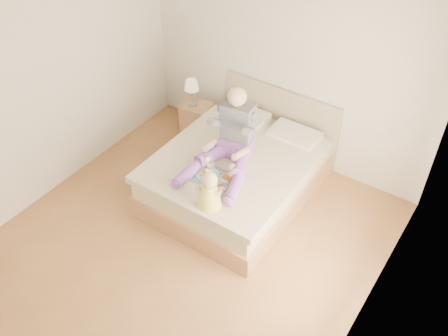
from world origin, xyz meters
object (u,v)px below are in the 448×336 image
Objects in this scene: adult at (230,141)px; tray at (214,177)px; bed at (240,171)px; baby at (210,192)px; nightstand at (197,119)px.

adult is 0.47m from tray.
bed is 1.06m from baby.
bed is 4.89× the size of baby.
baby is at bearing -63.08° from tray.
adult is (-0.04, -0.16, 0.56)m from bed.
tray is (0.01, -0.56, 0.32)m from bed.
baby is (0.21, -0.93, 0.47)m from bed.
baby is at bearing -55.73° from nightstand.
bed reaches higher than nightstand.
tray is at bearing 104.64° from baby.
adult reaches higher than nightstand.
nightstand is at bearing 116.49° from baby.
adult reaches higher than tray.
bed is 4.67× the size of tray.
nightstand is at bearing 134.68° from adult.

